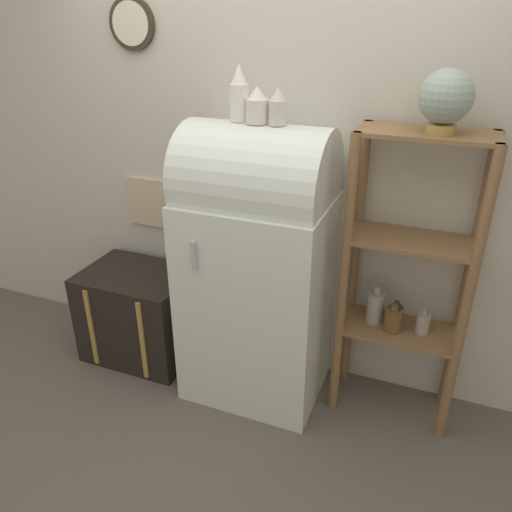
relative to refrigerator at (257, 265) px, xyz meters
name	(u,v)px	position (x,y,z in m)	size (l,w,h in m)	color
ground_plane	(241,409)	(0.00, -0.25, -0.81)	(12.00, 12.00, 0.00)	#60564C
wall_back	(278,152)	(0.00, 0.32, 0.54)	(7.00, 0.09, 2.70)	beige
refrigerator	(257,265)	(0.00, 0.00, 0.00)	(0.76, 0.63, 1.57)	silver
suitcase_trunk	(140,314)	(-0.82, 0.01, -0.51)	(0.67, 0.50, 0.59)	black
shelf_unit	(406,273)	(0.76, 0.11, 0.05)	(0.63, 0.33, 1.57)	olive
globe	(446,98)	(0.82, 0.08, 0.91)	(0.23, 0.23, 0.27)	#AD8942
vase_left	(239,95)	(-0.10, 0.01, 0.88)	(0.09, 0.09, 0.26)	white
vase_center	(258,106)	(0.00, 0.00, 0.84)	(0.11, 0.11, 0.17)	silver
vase_right	(278,107)	(0.10, 0.00, 0.84)	(0.08, 0.08, 0.17)	beige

